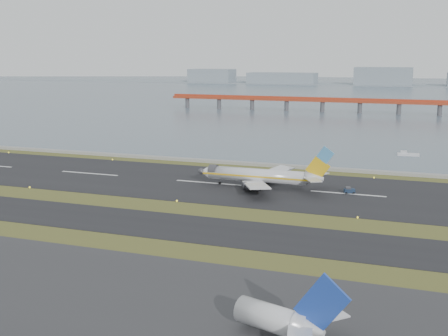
{
  "coord_description": "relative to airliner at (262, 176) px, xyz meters",
  "views": [
    {
      "loc": [
        56.95,
        -118.65,
        36.44
      ],
      "look_at": [
        7.6,
        22.0,
        6.5
      ],
      "focal_mm": 45.0,
      "sensor_mm": 36.0,
      "label": 1
    }
  ],
  "objects": [
    {
      "name": "ground",
      "position": [
        -16.31,
        -29.31,
        -3.46
      ],
      "size": [
        1000.0,
        1000.0,
        0.0
      ],
      "primitive_type": "plane",
      "color": "#3F4E1B",
      "rests_on": "ground"
    },
    {
      "name": "apron_strip",
      "position": [
        -16.31,
        -84.31,
        -3.41
      ],
      "size": [
        1000.0,
        50.0,
        0.1
      ],
      "primitive_type": "cube",
      "color": "#2F2F32",
      "rests_on": "ground"
    },
    {
      "name": "taxiway_strip",
      "position": [
        -16.31,
        -41.31,
        -3.41
      ],
      "size": [
        1000.0,
        18.0,
        0.1
      ],
      "primitive_type": "cube",
      "color": "black",
      "rests_on": "ground"
    },
    {
      "name": "runway_strip",
      "position": [
        -16.31,
        0.69,
        -3.41
      ],
      "size": [
        1000.0,
        45.0,
        0.1
      ],
      "primitive_type": "cube",
      "color": "black",
      "rests_on": "ground"
    },
    {
      "name": "seawall",
      "position": [
        -16.31,
        30.69,
        -2.96
      ],
      "size": [
        1000.0,
        2.5,
        1.0
      ],
      "primitive_type": "cube",
      "color": "gray",
      "rests_on": "ground"
    },
    {
      "name": "bay_water",
      "position": [
        -16.31,
        430.69,
        -3.46
      ],
      "size": [
        1400.0,
        800.0,
        1.3
      ],
      "primitive_type": "cube",
      "color": "#435260",
      "rests_on": "ground"
    },
    {
      "name": "red_pier",
      "position": [
        3.69,
        220.69,
        3.82
      ],
      "size": [
        260.0,
        5.0,
        10.2
      ],
      "color": "#A6371C",
      "rests_on": "ground"
    },
    {
      "name": "far_shoreline",
      "position": [
        -2.69,
        590.69,
        2.61
      ],
      "size": [
        1400.0,
        80.0,
        60.5
      ],
      "color": "gray",
      "rests_on": "ground"
    },
    {
      "name": "airliner",
      "position": [
        0.0,
        0.0,
        0.0
      ],
      "size": [
        38.52,
        32.89,
        12.8
      ],
      "color": "silver",
      "rests_on": "ground"
    },
    {
      "name": "pushback_tug",
      "position": [
        23.91,
        1.39,
        -2.58
      ],
      "size": [
        3.2,
        2.45,
        1.82
      ],
      "rotation": [
        0.0,
        0.0,
        0.34
      ],
      "color": "#15243B",
      "rests_on": "ground"
    },
    {
      "name": "second_airliner_tail",
      "position": [
        25.97,
        -82.08,
        -0.57
      ],
      "size": [
        15.72,
        12.66,
        9.86
      ],
      "rotation": [
        0.0,
        0.0,
        -0.3
      ],
      "color": "silver",
      "rests_on": "ground"
    },
    {
      "name": "workboat_near",
      "position": [
        37.12,
        67.33,
        -2.86
      ],
      "size": [
        7.9,
        2.99,
        1.88
      ],
      "rotation": [
        0.0,
        0.0,
        0.07
      ],
      "color": "silver",
      "rests_on": "ground"
    }
  ]
}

